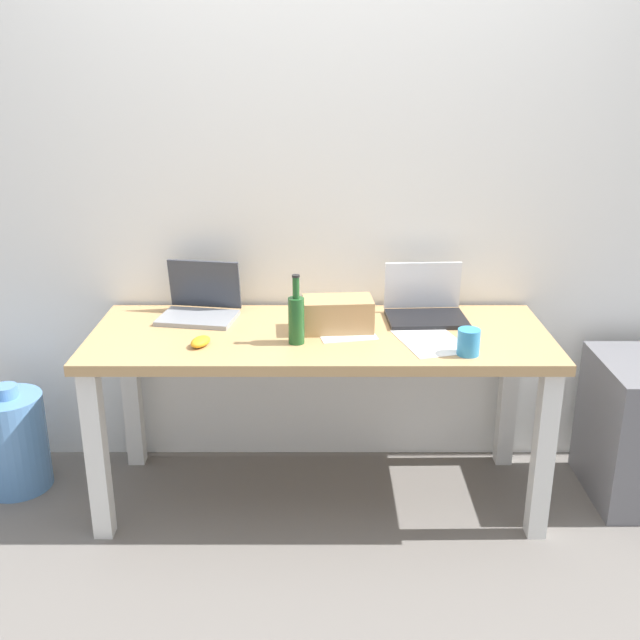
{
  "coord_description": "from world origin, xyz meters",
  "views": [
    {
      "loc": [
        0.0,
        -2.69,
        1.73
      ],
      "look_at": [
        0.0,
        0.0,
        0.77
      ],
      "focal_mm": 42.04,
      "sensor_mm": 36.0,
      "label": 1
    }
  ],
  "objects": [
    {
      "name": "ground_plane",
      "position": [
        0.0,
        0.0,
        0.0
      ],
      "size": [
        8.0,
        8.0,
        0.0
      ],
      "primitive_type": "plane",
      "color": "slate"
    },
    {
      "name": "back_wall",
      "position": [
        0.0,
        0.39,
        1.3
      ],
      "size": [
        5.2,
        0.08,
        2.6
      ],
      "primitive_type": "cube",
      "color": "white",
      "rests_on": "ground"
    },
    {
      "name": "desk",
      "position": [
        0.0,
        0.0,
        0.62
      ],
      "size": [
        1.76,
        0.66,
        0.72
      ],
      "color": "tan",
      "rests_on": "ground"
    },
    {
      "name": "laptop_left",
      "position": [
        -0.48,
        0.18,
        0.77
      ],
      "size": [
        0.33,
        0.27,
        0.22
      ],
      "color": "gray",
      "rests_on": "desk"
    },
    {
      "name": "laptop_right",
      "position": [
        0.42,
        0.16,
        0.76
      ],
      "size": [
        0.32,
        0.25,
        0.21
      ],
      "color": "black",
      "rests_on": "desk"
    },
    {
      "name": "beer_bottle",
      "position": [
        -0.09,
        -0.11,
        0.82
      ],
      "size": [
        0.06,
        0.06,
        0.26
      ],
      "color": "#1E5123",
      "rests_on": "desk"
    },
    {
      "name": "computer_mouse",
      "position": [
        -0.44,
        -0.14,
        0.74
      ],
      "size": [
        0.09,
        0.11,
        0.03
      ],
      "primitive_type": "ellipsoid",
      "rotation": [
        0.0,
        0.0,
        -0.35
      ],
      "color": "gold",
      "rests_on": "desk"
    },
    {
      "name": "cardboard_box",
      "position": [
        0.07,
        0.03,
        0.78
      ],
      "size": [
        0.28,
        0.17,
        0.13
      ],
      "primitive_type": "cube",
      "rotation": [
        0.0,
        0.0,
        0.08
      ],
      "color": "tan",
      "rests_on": "desk"
    },
    {
      "name": "coffee_mug",
      "position": [
        0.52,
        -0.22,
        0.77
      ],
      "size": [
        0.08,
        0.08,
        0.09
      ],
      "primitive_type": "cylinder",
      "color": "#338CC6",
      "rests_on": "desk"
    },
    {
      "name": "paper_sheet_front_right",
      "position": [
        0.41,
        -0.1,
        0.72
      ],
      "size": [
        0.28,
        0.34,
        0.0
      ],
      "primitive_type": "cube",
      "rotation": [
        0.0,
        0.0,
        0.27
      ],
      "color": "white",
      "rests_on": "desk"
    },
    {
      "name": "paper_sheet_near_back",
      "position": [
        0.09,
        0.04,
        0.72
      ],
      "size": [
        0.26,
        0.33,
        0.0
      ],
      "primitive_type": "cube",
      "rotation": [
        0.0,
        0.0,
        0.2
      ],
      "color": "white",
      "rests_on": "desk"
    },
    {
      "name": "water_cooler_jug",
      "position": [
        -1.27,
        0.07,
        0.21
      ],
      "size": [
        0.28,
        0.28,
        0.46
      ],
      "color": "#598CC6",
      "rests_on": "ground"
    }
  ]
}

